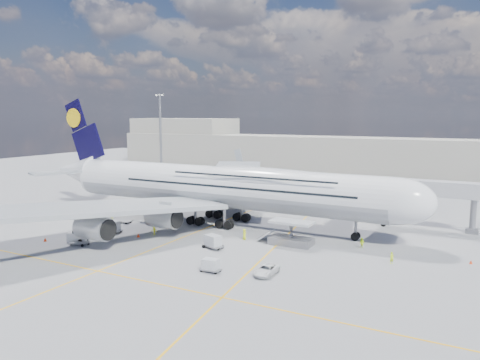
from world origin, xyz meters
The scene contains 31 objects.
ground centered at (0.00, 0.00, 0.00)m, with size 300.00×300.00×0.00m, color gray.
taxi_line_main centered at (0.00, 0.00, 0.01)m, with size 0.25×220.00×0.01m, color #FFB40D.
taxi_line_cross centered at (0.00, -20.00, 0.01)m, with size 120.00×0.25×0.01m, color #FFB40D.
taxi_line_diag centered at (14.00, 10.00, 0.01)m, with size 0.25×100.00×0.01m, color #FFB40D.
airliner centered at (0.26, 10.00, 6.87)m, with size 77.26×79.15×23.71m.
jet_bridge centered at (29.81, 20.94, 6.85)m, with size 18.80×12.10×8.50m.
cargo_loader centered at (16.82, 2.89, 1.25)m, with size 8.53×3.20×3.67m.
light_mast centered at (-40.00, 45.00, 13.21)m, with size 3.00×0.70×25.50m.
terminal centered at (0.00, 95.00, 6.00)m, with size 180.00×16.00×12.00m, color #B2AD9E.
hangar centered at (-70.00, 100.00, 9.00)m, with size 40.00×22.00×18.00m, color #B2AD9E.
dolly_row_a centered at (-11.23, -12.47, 0.32)m, with size 3.21×2.54×0.42m.
dolly_row_b centered at (-12.28, -4.23, 1.02)m, with size 3.01×1.63×1.90m.
dolly_row_c centered at (-11.97, -6.48, 0.99)m, with size 3.22×2.33×1.83m.
dolly_back centered at (-15.49, 1.85, 0.34)m, with size 3.06×1.76×0.44m.
dolly_nose_far centered at (12.71, -13.46, 0.89)m, with size 2.73×1.62×1.66m.
dolly_nose_near centered at (7.52, -4.39, 1.07)m, with size 3.52×2.61×1.99m.
baggage_tug centered at (-12.75, -11.38, 0.84)m, with size 3.34×2.31×1.90m.
catering_truck_inner centered at (-10.07, 23.41, 1.78)m, with size 6.54×3.06×3.78m.
catering_truck_outer centered at (-17.87, 41.26, 1.96)m, with size 7.62×4.73×4.23m.
service_van centered at (19.39, -11.17, 0.61)m, with size 2.01×4.37×1.21m, color white.
crew_nose centered at (32.22, 0.61, 0.79)m, with size 0.58×0.38×1.59m, color #DDFF1A.
crew_loader centered at (26.94, 6.13, 0.76)m, with size 0.74×0.58×1.52m, color #D5F91A.
crew_wing centered at (-18.97, 2.67, 0.80)m, with size 0.94×0.39×1.60m, color #E3F91A.
crew_van centered at (9.40, 2.04, 0.87)m, with size 0.85×0.55×1.74m, color #D2E518.
crew_tug centered at (-4.97, -2.43, 0.80)m, with size 1.04×0.60×1.61m, color #EAF81A.
cone_nose centered at (41.51, 5.51, 0.25)m, with size 0.41×0.41×0.53m.
cone_wing_left_inner centered at (-7.63, 20.00, 0.24)m, with size 0.39×0.39×0.50m.
cone_wing_left_outer centered at (-16.49, 33.16, 0.25)m, with size 0.40×0.40×0.51m.
cone_wing_right_inner centered at (-6.40, -4.72, 0.30)m, with size 0.49×0.49×0.63m.
cone_wing_right_outer centered at (-17.55, -13.56, 0.30)m, with size 0.49×0.49×0.62m.
cone_tail centered at (-28.64, 10.57, 0.31)m, with size 0.51×0.51×0.64m.
Camera 1 is at (42.74, -61.65, 19.64)m, focal length 35.00 mm.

